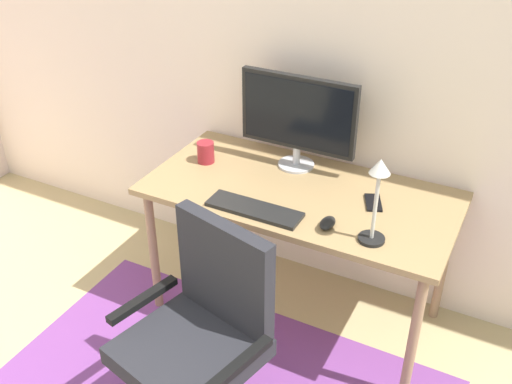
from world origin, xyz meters
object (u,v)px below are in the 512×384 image
desk (299,204)px  monitor (298,116)px  coffee_cup (206,152)px  computer_mouse (327,223)px  keyboard (254,209)px  desk_lamp (377,191)px  cell_phone (373,203)px  office_chair (200,354)px

desk → monitor: size_ratio=2.47×
desk → coffee_cup: bearing=175.6°
computer_mouse → coffee_cup: (-0.75, 0.25, 0.04)m
monitor → coffee_cup: monitor is taller
monitor → keyboard: bearing=-89.3°
monitor → coffee_cup: 0.50m
monitor → desk_lamp: 0.69m
coffee_cup → desk_lamp: desk_lamp is taller
desk → computer_mouse: size_ratio=13.80×
desk → cell_phone: 0.35m
keyboard → desk_lamp: desk_lamp is taller
coffee_cup → desk_lamp: bearing=-15.6°
keyboard → monitor: bearing=90.7°
desk → office_chair: size_ratio=1.53×
desk_lamp → office_chair: size_ratio=0.40×
keyboard → desk_lamp: (0.52, 0.03, 0.22)m
keyboard → coffee_cup: 0.52m
monitor → computer_mouse: 0.60m
office_chair → desk: bearing=99.7°
monitor → office_chair: (0.05, -1.02, -0.61)m
desk_lamp → coffee_cup: bearing=164.4°
desk → monitor: 0.42m
desk → office_chair: office_chair is taller
monitor → desk_lamp: bearing=-39.5°
desk_lamp → keyboard: bearing=-177.2°
monitor → keyboard: 0.53m
desk_lamp → office_chair: 0.94m
computer_mouse → desk_lamp: size_ratio=0.28×
keyboard → desk_lamp: 0.57m
keyboard → computer_mouse: size_ratio=4.13×
keyboard → office_chair: (0.05, -0.55, -0.35)m
cell_phone → desk_lamp: bearing=-97.3°
coffee_cup → office_chair: size_ratio=0.11×
desk_lamp → office_chair: bearing=-129.3°
monitor → office_chair: 1.18m
keyboard → desk_lamp: bearing=2.8°
coffee_cup → cell_phone: 0.87m
keyboard → office_chair: 0.65m
desk → coffee_cup: coffee_cup is taller
monitor → cell_phone: 0.55m
keyboard → desk: bearing=66.4°
computer_mouse → office_chair: 0.74m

